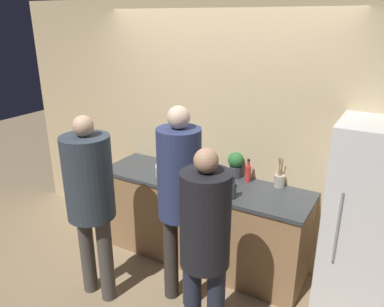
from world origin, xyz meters
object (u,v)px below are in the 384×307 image
at_px(person_left, 90,191).
at_px(person_center, 179,192).
at_px(utensil_crock, 279,180).
at_px(bottle_dark, 233,190).
at_px(fruit_bowl, 174,170).
at_px(bottle_amber, 228,183).
at_px(refrigerator, 370,225).
at_px(person_right, 205,240).
at_px(bottle_red, 248,173).
at_px(cup_yellow, 211,171).
at_px(potted_plant, 236,164).

height_order(person_left, person_center, person_center).
xyz_separation_m(utensil_crock, bottle_dark, (-0.28, -0.45, 0.02)).
relative_size(fruit_bowl, bottle_amber, 1.81).
bearing_deg(refrigerator, person_right, -132.90).
bearing_deg(bottle_red, cup_yellow, -172.62).
distance_m(person_right, bottle_red, 1.23).
height_order(bottle_red, bottle_dark, bottle_red).
bearing_deg(fruit_bowl, cup_yellow, 27.54).
height_order(utensil_crock, potted_plant, utensil_crock).
bearing_deg(bottle_amber, potted_plant, 102.43).
xyz_separation_m(bottle_amber, potted_plant, (-0.08, 0.34, 0.06)).
height_order(person_left, bottle_red, person_left).
bearing_deg(utensil_crock, bottle_dark, -122.42).
distance_m(person_left, bottle_dark, 1.23).
bearing_deg(bottle_red, fruit_bowl, -162.56).
bearing_deg(person_center, utensil_crock, 57.57).
bearing_deg(person_right, bottle_dark, 100.95).
relative_size(bottle_red, cup_yellow, 2.58).
distance_m(fruit_bowl, bottle_dark, 0.75).
height_order(bottle_amber, bottle_dark, same).
height_order(person_left, utensil_crock, person_left).
bearing_deg(cup_yellow, refrigerator, -5.43).
height_order(refrigerator, person_right, refrigerator).
distance_m(utensil_crock, cup_yellow, 0.68).
bearing_deg(bottle_red, bottle_dark, -87.42).
bearing_deg(person_right, potted_plant, 104.58).
bearing_deg(refrigerator, bottle_dark, -169.28).
bearing_deg(person_right, person_left, 176.86).
distance_m(bottle_amber, bottle_dark, 0.14).
relative_size(utensil_crock, potted_plant, 1.12).
relative_size(person_left, fruit_bowl, 4.48).
height_order(bottle_dark, cup_yellow, bottle_dark).
bearing_deg(utensil_crock, fruit_bowl, -165.19).
xyz_separation_m(refrigerator, person_center, (-1.39, -0.65, 0.23)).
bearing_deg(refrigerator, bottle_red, 170.36).
height_order(utensil_crock, bottle_red, utensil_crock).
distance_m(person_left, person_right, 1.13).
xyz_separation_m(person_center, bottle_red, (0.26, 0.84, -0.09)).
height_order(bottle_red, potted_plant, potted_plant).
xyz_separation_m(person_right, bottle_red, (-0.18, 1.22, 0.01)).
distance_m(bottle_red, potted_plant, 0.17).
height_order(fruit_bowl, bottle_dark, bottle_dark).
distance_m(bottle_amber, potted_plant, 0.35).
xyz_separation_m(bottle_amber, bottle_dark, (0.10, -0.11, -0.00)).
bearing_deg(bottle_amber, utensil_crock, 41.87).
xyz_separation_m(person_left, potted_plant, (0.80, 1.20, -0.01)).
distance_m(person_right, bottle_dark, 0.83).
xyz_separation_m(person_left, bottle_red, (0.95, 1.16, -0.06)).
distance_m(person_center, utensil_crock, 1.06).
distance_m(person_left, cup_yellow, 1.25).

